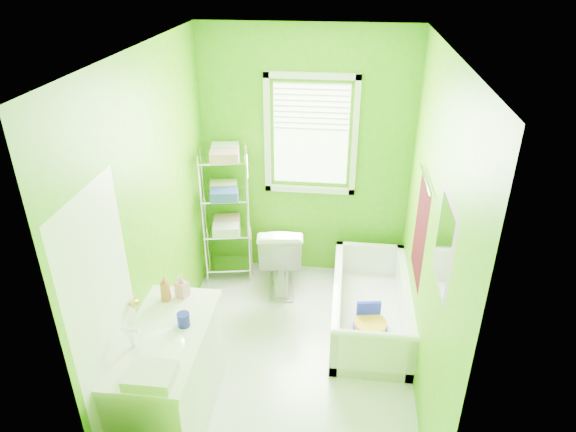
# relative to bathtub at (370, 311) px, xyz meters

# --- Properties ---
(ground) EXTENTS (2.90, 2.90, 0.00)m
(ground) POSITION_rel_bathtub_xyz_m (-0.70, -0.53, -0.15)
(ground) COLOR silver
(ground) RESTS_ON ground
(room_envelope) EXTENTS (2.14, 2.94, 2.62)m
(room_envelope) POSITION_rel_bathtub_xyz_m (-0.70, -0.53, 1.39)
(room_envelope) COLOR #469907
(room_envelope) RESTS_ON ground
(window) EXTENTS (0.92, 0.05, 1.22)m
(window) POSITION_rel_bathtub_xyz_m (-0.65, 0.90, 1.46)
(window) COLOR white
(window) RESTS_ON ground
(door) EXTENTS (0.09, 0.80, 2.00)m
(door) POSITION_rel_bathtub_xyz_m (-1.74, -1.53, 0.85)
(door) COLOR white
(door) RESTS_ON ground
(right_wall_decor) EXTENTS (0.04, 1.48, 1.17)m
(right_wall_decor) POSITION_rel_bathtub_xyz_m (0.33, -0.55, 1.17)
(right_wall_decor) COLOR #3B060A
(right_wall_decor) RESTS_ON ground
(bathtub) EXTENTS (0.69, 1.49, 0.48)m
(bathtub) POSITION_rel_bathtub_xyz_m (0.00, 0.00, 0.00)
(bathtub) COLOR white
(bathtub) RESTS_ON ground
(toilet) EXTENTS (0.52, 0.81, 0.78)m
(toilet) POSITION_rel_bathtub_xyz_m (-0.91, 0.54, 0.24)
(toilet) COLOR white
(toilet) RESTS_ON ground
(vanity) EXTENTS (0.57, 1.10, 1.04)m
(vanity) POSITION_rel_bathtub_xyz_m (-1.48, -1.30, 0.29)
(vanity) COLOR white
(vanity) RESTS_ON ground
(wire_shelf_unit) EXTENTS (0.53, 0.43, 1.47)m
(wire_shelf_unit) POSITION_rel_bathtub_xyz_m (-1.48, 0.68, 0.73)
(wire_shelf_unit) COLOR silver
(wire_shelf_unit) RESTS_ON ground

